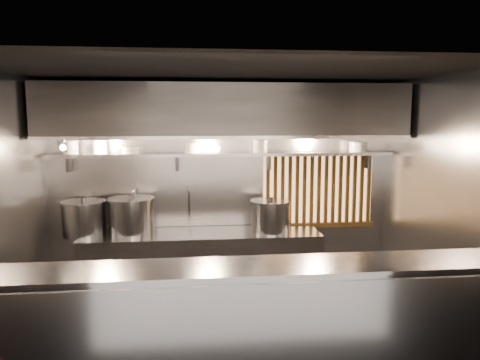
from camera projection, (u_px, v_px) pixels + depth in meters
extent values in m
plane|color=black|center=(234.00, 340.00, 4.97)|extent=(4.50, 4.50, 0.00)
plane|color=black|center=(233.00, 71.00, 4.60)|extent=(4.50, 4.50, 0.00)
plane|color=gray|center=(223.00, 189.00, 6.26)|extent=(4.50, 0.00, 4.50)
plane|color=gray|center=(3.00, 216.00, 4.54)|extent=(0.00, 3.00, 3.00)
plane|color=gray|center=(442.00, 207.00, 5.02)|extent=(0.00, 3.00, 3.00)
cube|color=gray|center=(244.00, 332.00, 3.96)|extent=(4.50, 0.50, 1.10)
cube|color=#939399|center=(248.00, 346.00, 3.70)|extent=(4.50, 0.02, 1.01)
cube|color=gray|center=(244.00, 267.00, 3.88)|extent=(4.50, 0.56, 0.03)
cube|color=gray|center=(202.00, 267.00, 5.99)|extent=(3.00, 0.70, 0.90)
cube|color=gray|center=(224.00, 154.00, 6.02)|extent=(4.40, 0.34, 0.04)
cube|color=#2D2D30|center=(225.00, 111.00, 5.73)|extent=(4.40, 0.80, 0.65)
cube|color=gray|center=(228.00, 138.00, 5.37)|extent=(4.40, 0.03, 0.04)
cube|color=#FBB871|center=(318.00, 189.00, 6.38)|extent=(1.50, 0.02, 0.92)
cube|color=brown|center=(320.00, 154.00, 6.27)|extent=(1.56, 0.06, 0.06)
cube|color=brown|center=(318.00, 225.00, 6.40)|extent=(1.56, 0.06, 0.06)
cube|color=brown|center=(268.00, 191.00, 6.26)|extent=(0.04, 0.04, 0.92)
cube|color=brown|center=(275.00, 190.00, 6.27)|extent=(0.04, 0.04, 0.92)
cube|color=brown|center=(283.00, 190.00, 6.28)|extent=(0.04, 0.04, 0.92)
cube|color=brown|center=(290.00, 190.00, 6.29)|extent=(0.04, 0.04, 0.92)
cube|color=brown|center=(297.00, 190.00, 6.30)|extent=(0.04, 0.04, 0.92)
cube|color=brown|center=(304.00, 190.00, 6.31)|extent=(0.04, 0.04, 0.92)
cube|color=brown|center=(312.00, 190.00, 6.32)|extent=(0.04, 0.04, 0.92)
cube|color=brown|center=(319.00, 190.00, 6.33)|extent=(0.04, 0.04, 0.92)
cube|color=brown|center=(326.00, 190.00, 6.34)|extent=(0.04, 0.04, 0.92)
cube|color=brown|center=(333.00, 189.00, 6.35)|extent=(0.04, 0.04, 0.92)
cube|color=brown|center=(340.00, 189.00, 6.36)|extent=(0.04, 0.04, 0.92)
cube|color=brown|center=(347.00, 189.00, 6.38)|extent=(0.04, 0.04, 0.92)
cube|color=brown|center=(354.00, 189.00, 6.39)|extent=(0.04, 0.04, 0.92)
cube|color=brown|center=(362.00, 189.00, 6.40)|extent=(0.04, 0.04, 0.92)
cube|color=brown|center=(369.00, 189.00, 6.41)|extent=(0.04, 0.04, 0.92)
cylinder|color=silver|center=(136.00, 207.00, 6.11)|extent=(0.03, 0.03, 0.48)
sphere|color=silver|center=(135.00, 189.00, 6.08)|extent=(0.04, 0.04, 0.04)
cylinder|color=silver|center=(134.00, 190.00, 5.95)|extent=(0.03, 0.26, 0.03)
sphere|color=silver|center=(133.00, 192.00, 5.82)|extent=(0.04, 0.04, 0.04)
cylinder|color=silver|center=(133.00, 197.00, 5.83)|extent=(0.03, 0.03, 0.14)
cylinder|color=silver|center=(189.00, 206.00, 6.19)|extent=(0.03, 0.03, 0.48)
sphere|color=silver|center=(189.00, 188.00, 6.16)|extent=(0.04, 0.04, 0.04)
cylinder|color=silver|center=(189.00, 189.00, 6.03)|extent=(0.03, 0.26, 0.03)
sphere|color=silver|center=(189.00, 191.00, 5.90)|extent=(0.04, 0.04, 0.04)
cylinder|color=silver|center=(189.00, 196.00, 5.91)|extent=(0.03, 0.03, 0.14)
cone|color=gray|center=(60.00, 142.00, 5.32)|extent=(0.25, 0.27, 0.20)
sphere|color=#FFE0B2|center=(63.00, 148.00, 5.32)|extent=(0.07, 0.07, 0.07)
cylinder|color=#2D2D30|center=(62.00, 135.00, 5.41)|extent=(0.02, 0.22, 0.02)
cylinder|color=#2D2D30|center=(216.00, 142.00, 5.87)|extent=(0.01, 0.01, 0.12)
sphere|color=#FFE0B2|center=(216.00, 149.00, 5.88)|extent=(0.09, 0.09, 0.09)
cylinder|color=gray|center=(84.00, 219.00, 5.79)|extent=(0.64, 0.64, 0.40)
cylinder|color=gray|center=(83.00, 202.00, 5.76)|extent=(0.68, 0.68, 0.03)
cylinder|color=#2D2D30|center=(83.00, 199.00, 5.76)|extent=(0.06, 0.06, 0.04)
cylinder|color=gray|center=(132.00, 217.00, 5.85)|extent=(0.70, 0.70, 0.43)
cylinder|color=gray|center=(131.00, 199.00, 5.82)|extent=(0.74, 0.74, 0.03)
cylinder|color=#2D2D30|center=(131.00, 196.00, 5.82)|extent=(0.06, 0.06, 0.04)
cylinder|color=gray|center=(271.00, 217.00, 5.96)|extent=(0.52, 0.52, 0.38)
cylinder|color=gray|center=(271.00, 202.00, 5.93)|extent=(0.56, 0.56, 0.03)
cylinder|color=#2D2D30|center=(271.00, 199.00, 5.92)|extent=(0.06, 0.06, 0.04)
cylinder|color=silver|center=(71.00, 152.00, 5.81)|extent=(0.19, 0.19, 0.03)
cylinder|color=silver|center=(70.00, 149.00, 5.80)|extent=(0.19, 0.19, 0.03)
cylinder|color=silver|center=(70.00, 146.00, 5.80)|extent=(0.19, 0.19, 0.03)
cylinder|color=silver|center=(70.00, 143.00, 5.79)|extent=(0.19, 0.19, 0.03)
cylinder|color=silver|center=(70.00, 141.00, 5.79)|extent=(0.20, 0.20, 0.01)
cylinder|color=silver|center=(100.00, 152.00, 5.84)|extent=(0.18, 0.18, 0.03)
cylinder|color=silver|center=(100.00, 149.00, 5.84)|extent=(0.18, 0.18, 0.03)
cylinder|color=silver|center=(100.00, 146.00, 5.83)|extent=(0.18, 0.18, 0.03)
cylinder|color=silver|center=(100.00, 143.00, 5.83)|extent=(0.18, 0.18, 0.03)
cylinder|color=silver|center=(100.00, 141.00, 5.83)|extent=(0.20, 0.20, 0.01)
cylinder|color=silver|center=(130.00, 152.00, 5.88)|extent=(0.22, 0.22, 0.03)
cylinder|color=silver|center=(130.00, 149.00, 5.88)|extent=(0.22, 0.22, 0.03)
cylinder|color=silver|center=(130.00, 147.00, 5.88)|extent=(0.24, 0.24, 0.01)
cylinder|color=silver|center=(192.00, 151.00, 5.97)|extent=(0.19, 0.19, 0.03)
cylinder|color=silver|center=(192.00, 148.00, 5.96)|extent=(0.19, 0.19, 0.03)
cylinder|color=silver|center=(192.00, 146.00, 5.96)|extent=(0.19, 0.19, 0.03)
cylinder|color=silver|center=(192.00, 143.00, 5.96)|extent=(0.21, 0.21, 0.01)
cylinder|color=silver|center=(260.00, 151.00, 6.06)|extent=(0.18, 0.18, 0.03)
cylinder|color=silver|center=(260.00, 148.00, 6.06)|extent=(0.18, 0.18, 0.03)
cylinder|color=silver|center=(260.00, 145.00, 6.05)|extent=(0.18, 0.18, 0.03)
cylinder|color=silver|center=(260.00, 142.00, 6.05)|extent=(0.18, 0.18, 0.03)
cylinder|color=silver|center=(260.00, 140.00, 6.04)|extent=(0.20, 0.20, 0.01)
cylinder|color=silver|center=(358.00, 150.00, 6.21)|extent=(0.23, 0.23, 0.03)
cylinder|color=silver|center=(358.00, 147.00, 6.20)|extent=(0.23, 0.23, 0.03)
cylinder|color=silver|center=(358.00, 144.00, 6.20)|extent=(0.23, 0.23, 0.03)
cylinder|color=silver|center=(358.00, 142.00, 6.19)|extent=(0.25, 0.25, 0.01)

